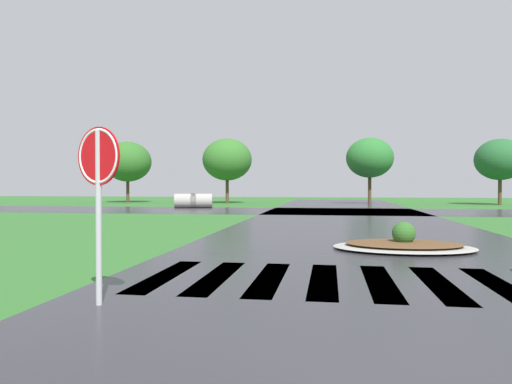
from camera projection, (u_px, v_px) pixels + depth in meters
name	position (u px, v px, depth m)	size (l,w,h in m)	color
asphalt_roadway	(359.00, 242.00, 12.97)	(9.07, 80.00, 0.01)	#2B2B30
asphalt_cross_road	(343.00, 211.00, 28.56)	(90.00, 8.17, 0.01)	#2B2B30
crosswalk_stripes	(380.00, 282.00, 7.69)	(7.65, 3.02, 0.01)	white
stop_sign	(98.00, 173.00, 6.17)	(0.71, 0.31, 2.32)	#B2B5BA
median_island	(404.00, 245.00, 11.53)	(3.38, 2.39, 0.68)	#9E9B93
drainage_pipe_stack	(194.00, 201.00, 32.97)	(2.73, 1.54, 0.99)	#9E9B93
background_treeline	(281.00, 160.00, 40.61)	(35.44, 4.65, 5.61)	#4C3823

